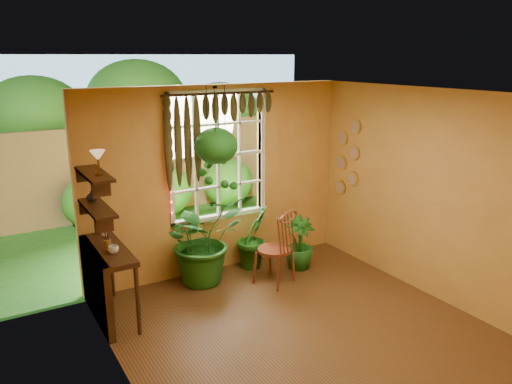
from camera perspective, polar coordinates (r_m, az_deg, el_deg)
floor at (r=5.91m, az=6.25°, el=-16.18°), size 4.50×4.50×0.00m
ceiling at (r=5.05m, az=7.15°, el=10.93°), size 4.50×4.50×0.00m
wall_back at (r=7.17m, az=-4.22°, el=1.35°), size 4.00×0.00×4.00m
wall_left at (r=4.48m, az=-14.40°, el=-7.86°), size 0.00×4.50×4.50m
wall_right at (r=6.69m, az=20.48°, el=-0.63°), size 0.00×4.50×4.50m
window at (r=7.12m, az=-4.39°, el=4.14°), size 1.52×0.10×1.86m
valance_vine at (r=6.89m, az=-4.68°, el=8.61°), size 1.70×0.12×1.10m
string_lights at (r=6.73m, az=-9.87°, el=3.74°), size 0.03×0.03×1.54m
wall_plates at (r=7.83m, az=10.40°, el=3.84°), size 0.04×0.32×1.10m
counter_ledge at (r=6.25m, az=-17.37°, el=-9.27°), size 0.40×1.20×0.90m
shelf_lower at (r=5.96m, az=-17.70°, el=-1.76°), size 0.25×0.90×0.04m
shelf_upper at (r=5.86m, az=-18.01°, el=1.98°), size 0.25×0.90×0.04m
backyard at (r=11.50m, az=-13.53°, el=5.94°), size 14.00×10.00×12.00m
windsor_chair at (r=6.97m, az=2.32°, el=-7.64°), size 0.61×0.62×1.23m
potted_plant_left at (r=6.96m, az=-6.10°, el=-5.37°), size 1.27×1.15×1.26m
potted_plant_mid at (r=7.44m, az=-0.30°, el=-5.11°), size 0.64×0.58×0.95m
potted_plant_right at (r=7.45m, az=4.95°, el=-5.82°), size 0.48×0.48×0.79m
hanging_basket at (r=6.76m, az=-4.57°, el=4.81°), size 0.58×0.58×1.44m
cup_a at (r=5.93m, az=-15.98°, el=-6.34°), size 0.14×0.14×0.09m
cup_b at (r=6.54m, az=-16.97°, el=-4.30°), size 0.15×0.15×0.11m
brush_jar at (r=6.07m, az=-16.68°, el=-5.06°), size 0.09×0.09×0.33m
shelf_vase at (r=6.18m, az=-18.27°, el=-0.42°), size 0.15×0.15×0.13m
tiffany_lamp at (r=5.65m, az=-17.63°, el=3.84°), size 0.17×0.17×0.28m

